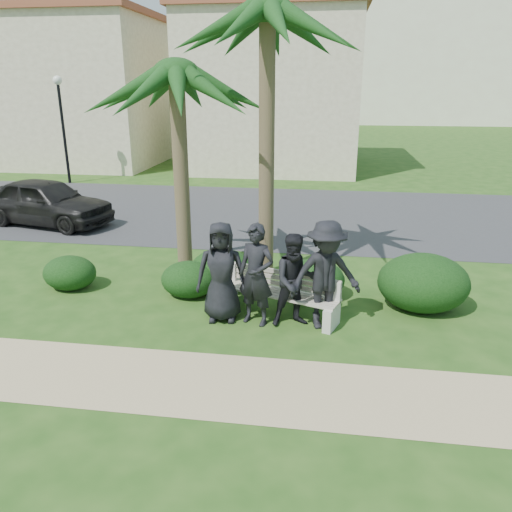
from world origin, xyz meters
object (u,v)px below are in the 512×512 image
at_px(street_lamp, 61,111).
at_px(palm_left, 176,75).
at_px(man_d, 326,275).
at_px(park_bench, 277,297).
at_px(man_a, 221,272).
at_px(man_c, 296,281).
at_px(man_b, 256,275).
at_px(palm_right, 268,13).
at_px(car_a, 46,202).

relative_size(street_lamp, palm_left, 0.84).
relative_size(man_d, palm_left, 0.37).
distance_m(park_bench, man_a, 1.13).
bearing_deg(man_c, man_a, 160.28).
bearing_deg(man_d, man_b, 162.30).
bearing_deg(man_d, palm_right, 99.70).
xyz_separation_m(street_lamp, man_d, (10.87, -11.79, -2.00)).
bearing_deg(man_b, car_a, 160.32).
relative_size(man_b, man_c, 1.09).
bearing_deg(man_a, street_lamp, 120.85).
height_order(man_b, palm_left, palm_left).
bearing_deg(man_a, palm_right, 71.17).
relative_size(street_lamp, man_d, 2.28).
relative_size(man_b, palm_right, 0.29).
bearing_deg(car_a, street_lamp, 35.72).
bearing_deg(car_a, man_b, -115.28).
bearing_deg(palm_right, park_bench, -77.15).
relative_size(street_lamp, palm_right, 0.69).
xyz_separation_m(man_a, palm_left, (-1.30, 2.21, 3.25)).
bearing_deg(palm_right, street_lamp, 135.32).
relative_size(park_bench, car_a, 0.59).
height_order(man_b, man_d, man_d).
distance_m(street_lamp, man_c, 15.85).
xyz_separation_m(man_a, car_a, (-6.43, 5.46, -0.20)).
xyz_separation_m(street_lamp, palm_right, (9.57, -9.46, 2.26)).
bearing_deg(man_c, street_lamp, 113.33).
relative_size(park_bench, palm_right, 0.38).
distance_m(street_lamp, man_a, 15.00).
bearing_deg(car_a, palm_left, -109.50).
relative_size(street_lamp, man_a, 2.42).
relative_size(park_bench, man_c, 1.45).
xyz_separation_m(man_b, man_d, (1.17, 0.03, 0.05)).
xyz_separation_m(park_bench, man_c, (0.34, -0.33, 0.47)).
relative_size(park_bench, palm_left, 0.47).
height_order(man_a, man_d, man_d).
relative_size(man_a, palm_left, 0.35).
bearing_deg(street_lamp, park_bench, -48.84).
distance_m(man_a, man_d, 1.79).
distance_m(man_b, man_d, 1.17).
height_order(man_a, car_a, man_a).
xyz_separation_m(street_lamp, man_c, (10.37, -11.80, -2.13)).
bearing_deg(car_a, man_c, -112.62).
bearing_deg(park_bench, car_a, 164.37).
distance_m(palm_right, car_a, 8.84).
height_order(man_a, man_c, man_a).
bearing_deg(man_c, car_a, 126.54).
height_order(palm_right, car_a, palm_right).
bearing_deg(park_bench, street_lamp, 150.57).
height_order(man_c, man_d, man_d).
bearing_deg(man_c, man_b, 164.71).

